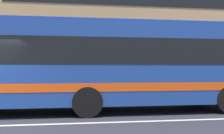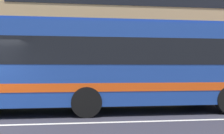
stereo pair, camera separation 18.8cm
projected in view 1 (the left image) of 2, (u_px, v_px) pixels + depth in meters
name	position (u px, v px, depth m)	size (l,w,h in m)	color
hedge_row_far	(12.00, 94.00, 12.47)	(18.14, 1.10, 0.74)	#315A1D
apartment_block_right	(127.00, 19.00, 22.72)	(19.36, 11.19, 11.90)	tan
transit_bus	(103.00, 63.00, 9.78)	(10.69, 2.65, 3.28)	#1E4298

